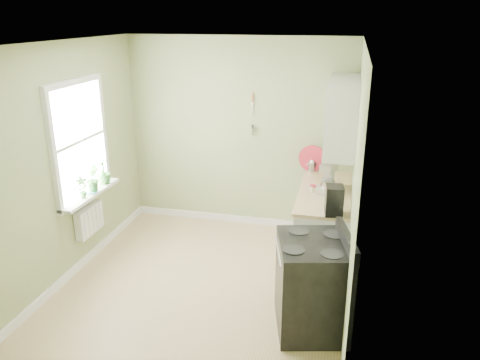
% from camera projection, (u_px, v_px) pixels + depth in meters
% --- Properties ---
extents(floor, '(3.20, 3.60, 0.02)m').
position_uv_depth(floor, '(203.00, 286.00, 5.42)').
color(floor, tan).
rests_on(floor, ground).
extents(ceiling, '(3.20, 3.60, 0.02)m').
position_uv_depth(ceiling, '(195.00, 42.00, 4.50)').
color(ceiling, white).
rests_on(ceiling, wall_back).
extents(wall_back, '(3.20, 0.02, 2.70)m').
position_uv_depth(wall_back, '(239.00, 134.00, 6.62)').
color(wall_back, '#97A36F').
rests_on(wall_back, floor).
extents(wall_left, '(0.02, 3.60, 2.70)m').
position_uv_depth(wall_left, '(64.00, 164.00, 5.31)').
color(wall_left, '#97A36F').
rests_on(wall_left, floor).
extents(wall_right, '(0.02, 3.60, 2.70)m').
position_uv_depth(wall_right, '(355.00, 187.00, 4.61)').
color(wall_right, '#97A36F').
rests_on(wall_right, floor).
extents(base_cabinets, '(0.60, 1.60, 0.87)m').
position_uv_depth(base_cabinets, '(324.00, 226.00, 5.90)').
color(base_cabinets, white).
rests_on(base_cabinets, floor).
extents(countertop, '(0.64, 1.60, 0.04)m').
position_uv_depth(countertop, '(326.00, 192.00, 5.75)').
color(countertop, '#D2B780').
rests_on(countertop, base_cabinets).
extents(upper_cabinets, '(0.35, 1.40, 0.80)m').
position_uv_depth(upper_cabinets, '(343.00, 114.00, 5.49)').
color(upper_cabinets, white).
rests_on(upper_cabinets, wall_right).
extents(window, '(0.06, 1.14, 1.44)m').
position_uv_depth(window, '(79.00, 141.00, 5.51)').
color(window, white).
rests_on(window, wall_left).
extents(window_sill, '(0.18, 1.14, 0.04)m').
position_uv_depth(window_sill, '(91.00, 194.00, 5.72)').
color(window_sill, white).
rests_on(window_sill, wall_left).
extents(radiator, '(0.12, 0.50, 0.35)m').
position_uv_depth(radiator, '(89.00, 220.00, 5.79)').
color(radiator, white).
rests_on(radiator, wall_left).
extents(wall_utensils, '(0.02, 0.14, 0.58)m').
position_uv_depth(wall_utensils, '(253.00, 121.00, 6.48)').
color(wall_utensils, '#D2B780').
rests_on(wall_utensils, wall_back).
extents(stove, '(0.83, 0.90, 1.06)m').
position_uv_depth(stove, '(312.00, 285.00, 4.55)').
color(stove, black).
rests_on(stove, floor).
extents(stand_mixer, '(0.28, 0.37, 0.40)m').
position_uv_depth(stand_mixer, '(328.00, 178.00, 5.69)').
color(stand_mixer, '#B2B2B7').
rests_on(stand_mixer, countertop).
extents(kettle, '(0.17, 0.10, 0.17)m').
position_uv_depth(kettle, '(312.00, 166.00, 6.42)').
color(kettle, silver).
rests_on(kettle, countertop).
extents(coffee_maker, '(0.21, 0.23, 0.33)m').
position_uv_depth(coffee_maker, '(334.00, 201.00, 5.03)').
color(coffee_maker, black).
rests_on(coffee_maker, countertop).
extents(red_tray, '(0.37, 0.10, 0.37)m').
position_uv_depth(red_tray, '(312.00, 158.00, 6.39)').
color(red_tray, maroon).
rests_on(red_tray, countertop).
extents(jar, '(0.08, 0.08, 0.09)m').
position_uv_depth(jar, '(313.00, 189.00, 5.69)').
color(jar, beige).
rests_on(jar, countertop).
extents(plant_a, '(0.17, 0.17, 0.27)m').
position_uv_depth(plant_a, '(82.00, 187.00, 5.50)').
color(plant_a, '#316529').
rests_on(plant_a, window_sill).
extents(plant_b, '(0.22, 0.23, 0.33)m').
position_uv_depth(plant_b, '(92.00, 178.00, 5.71)').
color(plant_b, '#316529').
rests_on(plant_b, window_sill).
extents(plant_c, '(0.18, 0.18, 0.32)m').
position_uv_depth(plant_c, '(104.00, 172.00, 5.97)').
color(plant_c, '#316529').
rests_on(plant_c, window_sill).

